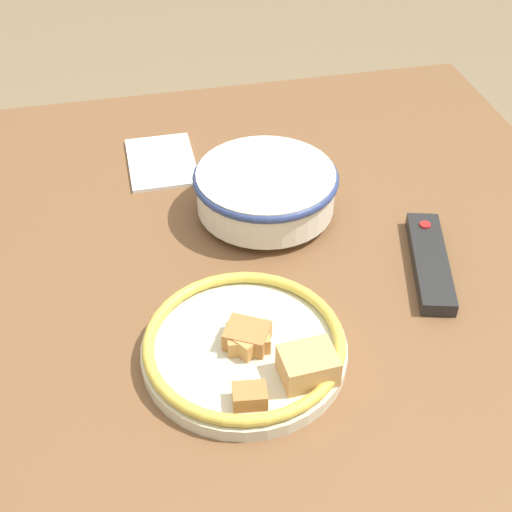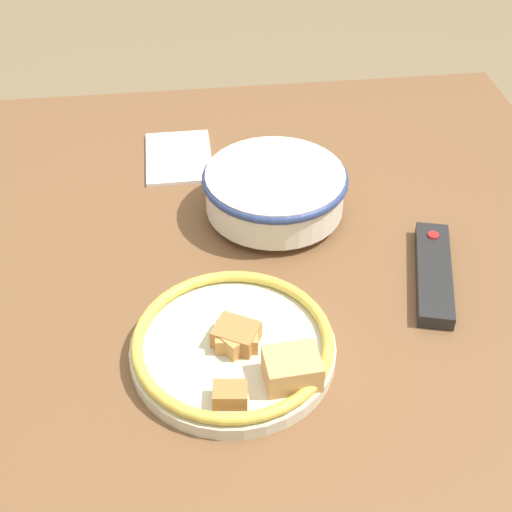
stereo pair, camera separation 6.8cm
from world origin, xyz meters
name	(u,v)px [view 1 (the left image)]	position (x,y,z in m)	size (l,w,h in m)	color
dining_table	(287,347)	(0.00, 0.00, 0.67)	(1.21, 0.99, 0.75)	brown
noodle_bowl	(266,189)	(-0.19, 0.01, 0.80)	(0.21, 0.21, 0.07)	silver
food_plate	(247,348)	(0.08, -0.07, 0.77)	(0.25, 0.25, 0.05)	beige
tv_remote	(430,262)	(-0.03, 0.20, 0.76)	(0.20, 0.10, 0.02)	black
folded_napkin	(161,162)	(-0.36, -0.12, 0.76)	(0.15, 0.11, 0.01)	white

